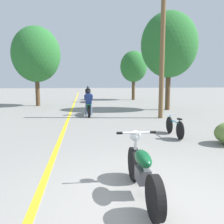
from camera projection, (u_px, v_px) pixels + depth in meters
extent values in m
plane|color=gray|center=(142.00, 201.00, 3.83)|extent=(120.00, 120.00, 0.00)
cube|color=yellow|center=(72.00, 110.00, 15.58)|extent=(0.14, 48.00, 0.01)
cylinder|color=brown|center=(162.00, 50.00, 11.87)|extent=(0.24, 0.24, 6.86)
cylinder|color=#513A23|center=(168.00, 87.00, 15.60)|extent=(0.32, 0.32, 3.06)
ellipsoid|color=#286B2D|center=(169.00, 45.00, 15.24)|extent=(3.66, 3.29, 4.20)
cylinder|color=#513A23|center=(133.00, 87.00, 23.90)|extent=(0.32, 0.32, 2.49)
ellipsoid|color=#286B2D|center=(134.00, 66.00, 23.63)|extent=(2.67, 2.41, 3.08)
cylinder|color=#513A23|center=(37.00, 88.00, 18.09)|extent=(0.32, 0.32, 2.75)
ellipsoid|color=#286B2D|center=(36.00, 54.00, 17.76)|extent=(3.60, 3.24, 4.14)
cylinder|color=black|center=(134.00, 163.00, 4.62)|extent=(0.12, 0.64, 0.64)
cylinder|color=black|center=(155.00, 198.00, 3.26)|extent=(0.12, 0.64, 0.64)
ellipsoid|color=#0C4723|center=(143.00, 158.00, 3.89)|extent=(0.24, 0.67, 0.23)
cube|color=#4C4C51|center=(143.00, 175.00, 3.93)|extent=(0.20, 0.36, 0.24)
cylinder|color=silver|center=(135.00, 148.00, 4.49)|extent=(0.06, 0.23, 0.67)
cylinder|color=silver|center=(136.00, 133.00, 4.35)|extent=(0.63, 0.04, 0.04)
cylinder|color=black|center=(120.00, 133.00, 4.32)|extent=(0.11, 0.05, 0.05)
cylinder|color=black|center=(153.00, 132.00, 4.39)|extent=(0.11, 0.05, 0.05)
sphere|color=silver|center=(135.00, 136.00, 4.45)|extent=(0.21, 0.21, 0.21)
cylinder|color=black|center=(88.00, 108.00, 13.94)|extent=(0.12, 0.64, 0.64)
cylinder|color=black|center=(89.00, 111.00, 12.52)|extent=(0.12, 0.64, 0.64)
cube|color=#0C4723|center=(89.00, 106.00, 13.21)|extent=(0.20, 0.92, 0.28)
cylinder|color=silver|center=(88.00, 97.00, 13.75)|extent=(0.50, 0.03, 0.03)
cylinder|color=slate|center=(86.00, 110.00, 13.17)|extent=(0.11, 0.11, 0.64)
cylinder|color=slate|center=(91.00, 110.00, 13.20)|extent=(0.11, 0.11, 0.64)
cube|color=navy|center=(89.00, 99.00, 13.13)|extent=(0.34, 0.28, 0.59)
cylinder|color=navy|center=(85.00, 98.00, 13.26)|extent=(0.08, 0.47, 0.36)
cylinder|color=navy|center=(92.00, 98.00, 13.31)|extent=(0.08, 0.47, 0.36)
sphere|color=black|center=(88.00, 92.00, 13.12)|extent=(0.21, 0.21, 0.21)
cylinder|color=black|center=(88.00, 98.00, 22.06)|extent=(0.12, 0.62, 0.62)
cylinder|color=black|center=(88.00, 99.00, 20.73)|extent=(0.12, 0.62, 0.62)
cube|color=maroon|center=(88.00, 97.00, 21.37)|extent=(0.20, 0.87, 0.28)
cylinder|color=silver|center=(88.00, 91.00, 21.88)|extent=(0.50, 0.03, 0.03)
cylinder|color=#38383D|center=(87.00, 99.00, 21.33)|extent=(0.11, 0.11, 0.63)
cylinder|color=#38383D|center=(89.00, 99.00, 21.36)|extent=(0.11, 0.11, 0.63)
cube|color=black|center=(88.00, 92.00, 21.29)|extent=(0.34, 0.28, 0.61)
cylinder|color=black|center=(86.00, 91.00, 21.42)|extent=(0.08, 0.48, 0.37)
cylinder|color=black|center=(90.00, 91.00, 21.47)|extent=(0.08, 0.48, 0.37)
sphere|color=#2D333D|center=(88.00, 87.00, 21.28)|extent=(0.23, 0.23, 0.23)
cylinder|color=black|center=(169.00, 125.00, 8.72)|extent=(0.04, 0.61, 0.61)
cylinder|color=black|center=(180.00, 130.00, 7.75)|extent=(0.04, 0.61, 0.61)
cylinder|color=#197FB2|center=(175.00, 122.00, 8.21)|extent=(0.04, 0.79, 0.04)
cylinder|color=#197FB2|center=(179.00, 125.00, 7.81)|extent=(0.03, 0.03, 0.37)
cube|color=black|center=(180.00, 119.00, 7.78)|extent=(0.10, 0.20, 0.05)
cylinder|color=#197FB2|center=(170.00, 120.00, 8.65)|extent=(0.03, 0.03, 0.40)
cylinder|color=silver|center=(170.00, 115.00, 8.62)|extent=(0.44, 0.03, 0.03)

